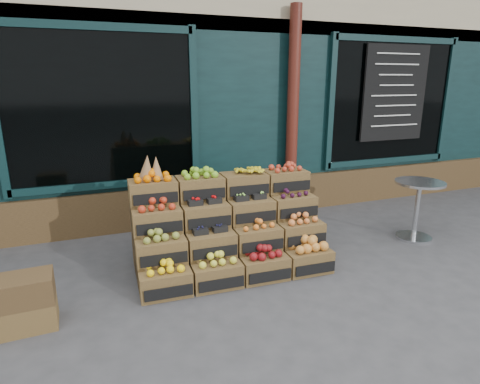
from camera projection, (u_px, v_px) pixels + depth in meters
name	position (u px, v px, depth m)	size (l,w,h in m)	color
ground	(280.00, 280.00, 4.41)	(60.00, 60.00, 0.00)	#3D3D3F
shop_facade	(173.00, 66.00, 8.35)	(12.00, 6.24, 4.80)	black
crate_display	(228.00, 232.00, 4.69)	(2.19, 1.14, 1.35)	brown
spare_crates	(25.00, 303.00, 3.52)	(0.51, 0.36, 0.49)	brown
bistro_table	(417.00, 203.00, 5.45)	(0.65, 0.65, 0.82)	silver
shopkeeper	(106.00, 148.00, 6.24)	(0.80, 0.53, 2.20)	#1D651F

